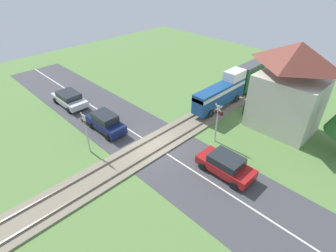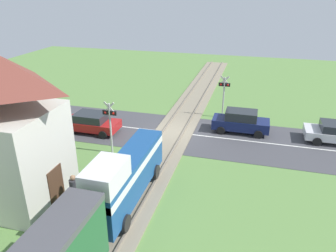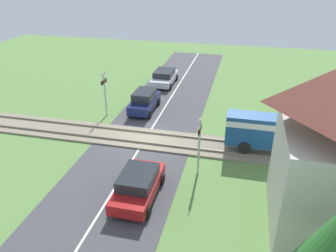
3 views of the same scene
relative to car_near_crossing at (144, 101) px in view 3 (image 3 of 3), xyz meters
The scene contains 10 objects.
ground_plane 4.95m from the car_near_crossing, 17.17° to the left, with size 60.00×60.00×0.00m, color #5B8442.
road_surface 4.95m from the car_near_crossing, 17.17° to the left, with size 48.00×6.40×0.02m.
track_bed 4.94m from the car_near_crossing, 17.17° to the left, with size 2.80×48.00×0.24m.
car_near_crossing is the anchor object (origin of this frame).
car_far_side 10.90m from the car_near_crossing, 15.33° to the left, with size 4.05×1.98×1.46m.
car_behind_queue 6.58m from the car_near_crossing, behind, with size 4.42×2.04×1.39m.
crossing_signal_west_approach 3.35m from the car_near_crossing, 58.31° to the right, with size 0.90×0.18×3.47m.
crossing_signal_east_approach 9.56m from the car_near_crossing, 35.42° to the left, with size 0.90×0.18×3.47m.
station_building 15.72m from the car_near_crossing, 46.95° to the left, with size 5.63×4.43×7.62m.
pedestrian_by_station 13.13m from the car_near_crossing, 57.05° to the left, with size 0.42×0.42×1.70m.
Camera 3 is at (18.45, 5.95, 10.66)m, focal length 35.00 mm.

